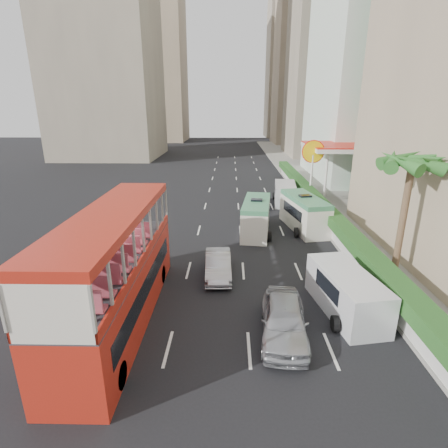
{
  "coord_description": "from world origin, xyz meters",
  "views": [
    {
      "loc": [
        -1.17,
        -13.44,
        9.02
      ],
      "look_at": [
        -1.5,
        4.0,
        3.2
      ],
      "focal_mm": 28.0,
      "sensor_mm": 36.0,
      "label": 1
    }
  ],
  "objects_px": {
    "car_silver_lane_b": "(283,336)",
    "van_asset": "(257,206)",
    "panel_van_near": "(346,293)",
    "double_decker_bus": "(117,268)",
    "minibus_far": "(304,213)",
    "minibus_near": "(256,217)",
    "car_silver_lane_a": "(218,276)",
    "panel_van_far": "(285,194)",
    "palm_tree": "(402,222)",
    "shell_station": "(338,171)"
  },
  "relations": [
    {
      "from": "van_asset",
      "to": "shell_station",
      "type": "distance_m",
      "value": 9.83
    },
    {
      "from": "double_decker_bus",
      "to": "car_silver_lane_b",
      "type": "height_order",
      "value": "double_decker_bus"
    },
    {
      "from": "minibus_near",
      "to": "panel_van_near",
      "type": "relative_size",
      "value": 1.16
    },
    {
      "from": "palm_tree",
      "to": "shell_station",
      "type": "distance_m",
      "value": 19.14
    },
    {
      "from": "minibus_near",
      "to": "panel_van_near",
      "type": "bearing_deg",
      "value": -65.19
    },
    {
      "from": "minibus_far",
      "to": "car_silver_lane_b",
      "type": "bearing_deg",
      "value": -115.21
    },
    {
      "from": "minibus_near",
      "to": "minibus_far",
      "type": "height_order",
      "value": "minibus_far"
    },
    {
      "from": "panel_van_near",
      "to": "car_silver_lane_a",
      "type": "bearing_deg",
      "value": 139.74
    },
    {
      "from": "double_decker_bus",
      "to": "palm_tree",
      "type": "relative_size",
      "value": 1.72
    },
    {
      "from": "panel_van_far",
      "to": "palm_tree",
      "type": "height_order",
      "value": "palm_tree"
    },
    {
      "from": "palm_tree",
      "to": "minibus_near",
      "type": "bearing_deg",
      "value": 132.62
    },
    {
      "from": "van_asset",
      "to": "car_silver_lane_a",
      "type": "bearing_deg",
      "value": -101.81
    },
    {
      "from": "van_asset",
      "to": "shell_station",
      "type": "bearing_deg",
      "value": 24.95
    },
    {
      "from": "double_decker_bus",
      "to": "minibus_far",
      "type": "xyz_separation_m",
      "value": [
        10.54,
        12.58,
        -1.24
      ]
    },
    {
      "from": "double_decker_bus",
      "to": "shell_station",
      "type": "xyz_separation_m",
      "value": [
        16.0,
        23.0,
        0.22
      ]
    },
    {
      "from": "van_asset",
      "to": "minibus_near",
      "type": "xyz_separation_m",
      "value": [
        -0.63,
        -7.47,
        1.24
      ]
    },
    {
      "from": "car_silver_lane_a",
      "to": "minibus_near",
      "type": "bearing_deg",
      "value": 67.62
    },
    {
      "from": "panel_van_far",
      "to": "shell_station",
      "type": "relative_size",
      "value": 0.61
    },
    {
      "from": "car_silver_lane_b",
      "to": "panel_van_near",
      "type": "distance_m",
      "value": 3.78
    },
    {
      "from": "car_silver_lane_a",
      "to": "panel_van_far",
      "type": "xyz_separation_m",
      "value": [
        6.05,
        15.92,
        0.97
      ]
    },
    {
      "from": "double_decker_bus",
      "to": "minibus_far",
      "type": "distance_m",
      "value": 16.46
    },
    {
      "from": "car_silver_lane_b",
      "to": "van_asset",
      "type": "relative_size",
      "value": 1.09
    },
    {
      "from": "car_silver_lane_b",
      "to": "double_decker_bus",
      "type": "bearing_deg",
      "value": 176.64
    },
    {
      "from": "double_decker_bus",
      "to": "panel_van_near",
      "type": "bearing_deg",
      "value": 4.81
    },
    {
      "from": "car_silver_lane_b",
      "to": "panel_van_far",
      "type": "bearing_deg",
      "value": 86.95
    },
    {
      "from": "double_decker_bus",
      "to": "minibus_near",
      "type": "relative_size",
      "value": 1.97
    },
    {
      "from": "car_silver_lane_a",
      "to": "car_silver_lane_b",
      "type": "distance_m",
      "value": 6.16
    },
    {
      "from": "car_silver_lane_a",
      "to": "palm_tree",
      "type": "bearing_deg",
      "value": -4.76
    },
    {
      "from": "shell_station",
      "to": "double_decker_bus",
      "type": "bearing_deg",
      "value": -124.82
    },
    {
      "from": "panel_van_far",
      "to": "double_decker_bus",
      "type": "bearing_deg",
      "value": -110.28
    },
    {
      "from": "van_asset",
      "to": "minibus_near",
      "type": "distance_m",
      "value": 7.6
    },
    {
      "from": "car_silver_lane_b",
      "to": "minibus_near",
      "type": "relative_size",
      "value": 0.82
    },
    {
      "from": "car_silver_lane_b",
      "to": "car_silver_lane_a",
      "type": "bearing_deg",
      "value": 123.4
    },
    {
      "from": "van_asset",
      "to": "panel_van_far",
      "type": "height_order",
      "value": "panel_van_far"
    },
    {
      "from": "car_silver_lane_a",
      "to": "car_silver_lane_b",
      "type": "height_order",
      "value": "car_silver_lane_b"
    },
    {
      "from": "minibus_near",
      "to": "panel_van_near",
      "type": "height_order",
      "value": "minibus_near"
    },
    {
      "from": "van_asset",
      "to": "panel_van_near",
      "type": "relative_size",
      "value": 0.87
    },
    {
      "from": "palm_tree",
      "to": "panel_van_far",
      "type": "bearing_deg",
      "value": 102.44
    },
    {
      "from": "van_asset",
      "to": "minibus_near",
      "type": "height_order",
      "value": "minibus_near"
    },
    {
      "from": "double_decker_bus",
      "to": "panel_van_far",
      "type": "xyz_separation_m",
      "value": [
        10.21,
        20.28,
        -1.56
      ]
    },
    {
      "from": "double_decker_bus",
      "to": "minibus_far",
      "type": "height_order",
      "value": "double_decker_bus"
    },
    {
      "from": "car_silver_lane_b",
      "to": "palm_tree",
      "type": "relative_size",
      "value": 0.72
    },
    {
      "from": "car_silver_lane_a",
      "to": "car_silver_lane_b",
      "type": "xyz_separation_m",
      "value": [
        2.9,
        -5.43,
        0.0
      ]
    },
    {
      "from": "van_asset",
      "to": "minibus_far",
      "type": "bearing_deg",
      "value": -63.82
    },
    {
      "from": "van_asset",
      "to": "double_decker_bus",
      "type": "bearing_deg",
      "value": -110.6
    },
    {
      "from": "panel_van_near",
      "to": "palm_tree",
      "type": "relative_size",
      "value": 0.76
    },
    {
      "from": "palm_tree",
      "to": "shell_station",
      "type": "height_order",
      "value": "palm_tree"
    },
    {
      "from": "minibus_near",
      "to": "minibus_far",
      "type": "relative_size",
      "value": 0.96
    },
    {
      "from": "car_silver_lane_b",
      "to": "panel_van_near",
      "type": "bearing_deg",
      "value": 37.29
    },
    {
      "from": "double_decker_bus",
      "to": "minibus_near",
      "type": "xyz_separation_m",
      "value": [
        6.77,
        11.63,
        -1.29
      ]
    }
  ]
}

